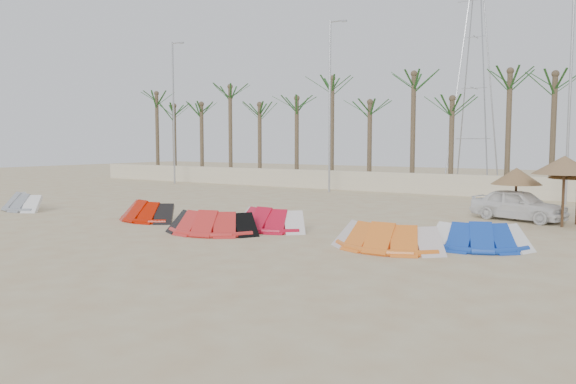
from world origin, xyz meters
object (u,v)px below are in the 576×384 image
Objects in this scene: parasol_left at (516,176)px; car at (518,205)px; kite_orange at (390,235)px; kite_red_left at (152,210)px; kite_red_right at (272,218)px; kite_blue at (482,235)px; kite_red_mid at (217,221)px; kite_grey at (28,201)px; parasol_mid at (564,165)px.

car is at bearing -36.82° from parasol_left.
kite_red_left is at bearing 177.27° from kite_orange.
car is (0.14, -0.10, -1.17)m from parasol_left.
kite_red_right is 10.50m from parasol_left.
kite_red_left is 5.67m from kite_red_right.
kite_orange is 1.02× the size of kite_blue.
kite_red_right is at bearing 6.72° from kite_red_left.
kite_red_mid is 1.06× the size of kite_orange.
kite_grey and kite_red_mid have the same top height.
kite_blue is at bearing -102.74° from parasol_mid.
kite_red_left is at bearing -173.28° from kite_red_right.
kite_grey and kite_red_left have the same top height.
kite_grey is 1.25× the size of parasol_mid.
parasol_mid is at bearing 39.64° from kite_red_mid.
kite_grey is 0.94× the size of kite_red_mid.
kite_red_left is 0.99× the size of kite_orange.
kite_blue is (13.15, 1.05, -0.00)m from kite_red_left.
kite_grey is 21.00m from kite_blue.
parasol_mid is at bearing -31.26° from parasol_left.
parasol_left is (1.78, 8.90, 1.40)m from kite_orange.
parasol_mid reaches higher than car.
kite_red_left is 1.54× the size of parasol_left.
parasol_left is at bearing 49.46° from kite_red_mid.
kite_orange is (6.34, 0.60, 0.00)m from kite_red_mid.
kite_blue is at bearing 14.02° from kite_red_mid.
kite_red_left is 10.84m from kite_orange.
kite_red_left is 1.23× the size of parasol_mid.
kite_red_right is at bearing -177.08° from kite_blue.
kite_blue is at bearing 4.56° from kite_red_left.
kite_blue is at bearing 34.06° from kite_orange.
kite_orange is at bearing 5.38° from kite_red_mid.
kite_grey is 22.36m from parasol_left.
parasol_mid is at bearing 19.41° from kite_grey.
parasol_mid is at bearing 26.37° from kite_red_left.
parasol_mid reaches higher than kite_red_right.
parasol_mid is (14.54, 7.21, 1.94)m from kite_red_left.
parasol_mid reaches higher than parasol_left.
kite_red_left is 15.20m from car.
parasol_mid is 2.69m from car.
kite_blue is (20.94, 1.70, -0.00)m from kite_grey.
parasol_left is (-0.53, 7.33, 1.41)m from kite_blue.
parasol_mid is at bearing 64.36° from kite_orange.
kite_red_right is 5.33m from kite_orange.
kite_orange is 9.18m from parasol_left.
kite_grey is 22.40m from car.
kite_blue is 7.24m from car.
kite_blue is (8.66, 2.16, -0.00)m from kite_red_mid.
kite_red_right is 0.95× the size of kite_blue.
parasol_left is at bearing 94.17° from kite_blue.
kite_blue is (2.31, 1.57, -0.00)m from kite_orange.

